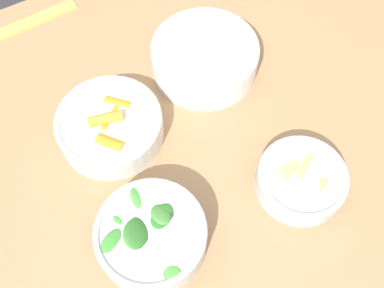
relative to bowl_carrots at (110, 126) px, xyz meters
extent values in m
plane|color=#2D2D33|center=(0.10, -0.13, -0.77)|extent=(10.00, 10.00, 0.00)
cube|color=#99724C|center=(0.10, -0.13, -0.04)|extent=(1.30, 1.05, 0.03)
cube|color=olive|center=(0.69, 0.33, -0.41)|extent=(0.06, 0.06, 0.71)
cylinder|color=silver|center=(0.00, 0.00, 0.00)|extent=(0.18, 0.18, 0.05)
torus|color=silver|center=(0.00, 0.00, 0.02)|extent=(0.18, 0.18, 0.01)
cylinder|color=orange|center=(0.00, 0.00, 0.01)|extent=(0.05, 0.05, 0.02)
cylinder|color=orange|center=(0.03, 0.02, 0.01)|extent=(0.05, 0.05, 0.02)
cylinder|color=orange|center=(-0.02, -0.04, 0.01)|extent=(0.05, 0.05, 0.02)
cylinder|color=orange|center=(0.00, 0.00, 0.03)|extent=(0.06, 0.03, 0.02)
cylinder|color=silver|center=(-0.03, -0.21, 0.00)|extent=(0.16, 0.16, 0.06)
torus|color=silver|center=(-0.03, -0.21, 0.03)|extent=(0.16, 0.16, 0.01)
ellipsoid|color=#2D7028|center=(0.00, -0.20, 0.03)|extent=(0.05, 0.05, 0.02)
ellipsoid|color=#3D8433|center=(-0.07, -0.18, 0.02)|extent=(0.03, 0.05, 0.03)
ellipsoid|color=#4C933D|center=(-0.04, -0.15, 0.02)|extent=(0.04, 0.03, 0.01)
ellipsoid|color=#4C933D|center=(-0.02, -0.16, 0.02)|extent=(0.04, 0.05, 0.04)
ellipsoid|color=#4C933D|center=(-0.01, -0.20, 0.04)|extent=(0.04, 0.05, 0.04)
ellipsoid|color=#4C933D|center=(-0.03, -0.26, 0.02)|extent=(0.04, 0.05, 0.03)
ellipsoid|color=#3D8433|center=(-0.07, -0.20, 0.02)|extent=(0.06, 0.05, 0.04)
ellipsoid|color=#3D8433|center=(-0.05, -0.20, 0.04)|extent=(0.06, 0.07, 0.05)
cylinder|color=white|center=(0.21, 0.04, 0.00)|extent=(0.20, 0.20, 0.06)
torus|color=white|center=(0.21, 0.04, 0.03)|extent=(0.20, 0.20, 0.01)
cylinder|color=#9E6B4C|center=(0.21, 0.04, -0.01)|extent=(0.18, 0.18, 0.03)
ellipsoid|color=#A36B4C|center=(0.18, -0.03, 0.01)|extent=(0.01, 0.01, 0.01)
ellipsoid|color=#8E5B3D|center=(0.22, 0.10, 0.02)|extent=(0.01, 0.01, 0.01)
ellipsoid|color=#A36B4C|center=(0.22, -0.04, 0.01)|extent=(0.01, 0.01, 0.01)
ellipsoid|color=#A36B4C|center=(0.18, 0.12, 0.01)|extent=(0.01, 0.01, 0.01)
ellipsoid|color=#8E5B3D|center=(0.15, 0.08, 0.01)|extent=(0.01, 0.01, 0.01)
ellipsoid|color=#AD7551|center=(0.29, 0.01, 0.01)|extent=(0.01, 0.01, 0.01)
ellipsoid|color=#8E5B3D|center=(0.15, 0.04, 0.01)|extent=(0.01, 0.01, 0.01)
ellipsoid|color=#8E5B3D|center=(0.30, 0.06, 0.01)|extent=(0.01, 0.01, 0.01)
ellipsoid|color=#A36B4C|center=(0.19, 0.06, 0.01)|extent=(0.01, 0.01, 0.01)
ellipsoid|color=#A36B4C|center=(0.27, 0.08, 0.01)|extent=(0.01, 0.01, 0.01)
cylinder|color=tan|center=(0.23, 0.07, 0.02)|extent=(0.03, 0.03, 0.01)
cylinder|color=beige|center=(0.23, 0.10, 0.02)|extent=(0.03, 0.03, 0.01)
cylinder|color=tan|center=(0.14, 0.05, 0.02)|extent=(0.03, 0.03, 0.01)
cylinder|color=beige|center=(0.22, 0.12, 0.02)|extent=(0.03, 0.03, 0.01)
cylinder|color=silver|center=(0.22, -0.24, -0.01)|extent=(0.14, 0.14, 0.04)
torus|color=silver|center=(0.22, -0.24, 0.01)|extent=(0.14, 0.14, 0.01)
cube|color=tan|center=(0.25, -0.23, 0.00)|extent=(0.07, 0.07, 0.01)
cube|color=tan|center=(0.21, -0.26, 0.00)|extent=(0.07, 0.07, 0.03)
cube|color=tan|center=(0.22, -0.24, 0.00)|extent=(0.06, 0.06, 0.02)
cube|color=tan|center=(0.24, -0.24, 0.01)|extent=(0.06, 0.05, 0.01)
cube|color=#EADB4C|center=(-0.09, 0.33, -0.03)|extent=(0.32, 0.04, 0.00)
camera|label=1|loc=(-0.07, -0.39, 0.62)|focal=40.00mm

